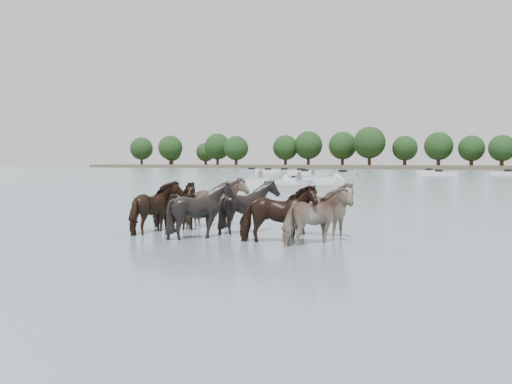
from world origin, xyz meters
The scene contains 7 objects.
ground centered at (0.00, 0.00, 0.00)m, with size 400.00×400.00×0.00m, color slate.
shoreline centered at (-70.00, 150.00, 0.50)m, with size 160.00×30.00×1.00m, color #4C4233.
pony_herd centered at (1.03, 0.75, 0.64)m, with size 6.53×4.07×1.64m.
motorboat_a centered at (-12.58, 27.05, 0.23)m, with size 4.95×2.51×1.92m.
motorboat_b centered at (-6.52, 21.93, 0.22)m, with size 5.93×2.49×1.92m.
motorboat_f centered at (-12.44, 36.38, 0.23)m, with size 5.26×2.29×1.92m.
treeline centered at (-72.56, 150.03, 6.68)m, with size 153.00×21.53×12.37m.
Camera 1 is at (9.46, -12.05, 1.94)m, focal length 40.42 mm.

